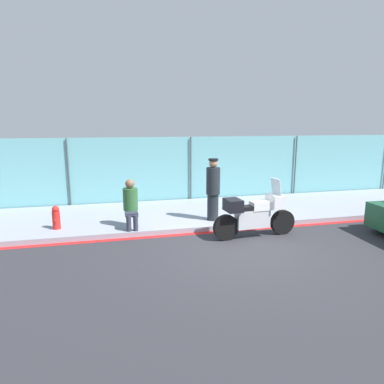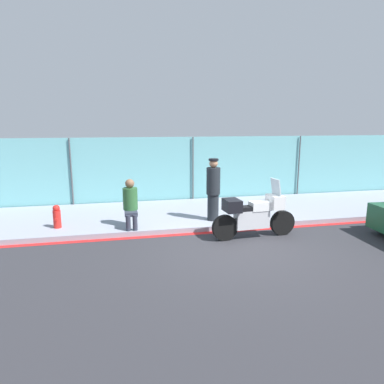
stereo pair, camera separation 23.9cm
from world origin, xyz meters
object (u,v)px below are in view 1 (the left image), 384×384
at_px(motorcycle, 255,214).
at_px(fire_hydrant, 56,218).
at_px(person_seated_on_curb, 131,201).
at_px(officer_standing, 213,189).

relative_size(motorcycle, fire_hydrant, 3.62).
distance_m(motorcycle, fire_hydrant, 5.11).
relative_size(motorcycle, person_seated_on_curb, 1.75).
height_order(person_seated_on_curb, fire_hydrant, person_seated_on_curb).
xyz_separation_m(officer_standing, fire_hydrant, (-4.20, 0.15, -0.59)).
xyz_separation_m(motorcycle, fire_hydrant, (-4.90, 1.45, -0.16)).
distance_m(motorcycle, person_seated_on_curb, 3.21).
bearing_deg(officer_standing, fire_hydrant, 177.99).
xyz_separation_m(officer_standing, person_seated_on_curb, (-2.30, -0.16, -0.19)).
xyz_separation_m(motorcycle, officer_standing, (-0.69, 1.31, 0.43)).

